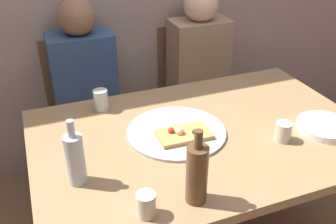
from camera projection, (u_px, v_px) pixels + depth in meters
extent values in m
cube|color=#99754C|center=(203.00, 136.00, 1.64)|extent=(1.44, 0.95, 0.04)
cylinder|color=#99754C|center=(49.00, 180.00, 1.96)|extent=(0.06, 0.06, 0.70)
cylinder|color=#99754C|center=(267.00, 130.00, 2.37)|extent=(0.06, 0.06, 0.70)
cylinder|color=#ADADB2|center=(176.00, 132.00, 1.63)|extent=(0.43, 0.43, 0.01)
cube|color=tan|center=(184.00, 134.00, 1.58)|extent=(0.22, 0.13, 0.02)
sphere|color=#EAD184|center=(180.00, 131.00, 1.57)|extent=(0.04, 0.04, 0.04)
sphere|color=#2D381E|center=(195.00, 132.00, 1.57)|extent=(0.02, 0.02, 0.02)
sphere|color=#B22D23|center=(171.00, 131.00, 1.58)|extent=(0.03, 0.03, 0.03)
cylinder|color=#B2BCC1|center=(75.00, 160.00, 1.31)|extent=(0.07, 0.07, 0.19)
cylinder|color=#B2BCC1|center=(71.00, 129.00, 1.25)|extent=(0.03, 0.03, 0.06)
cylinder|color=brown|center=(197.00, 175.00, 1.22)|extent=(0.07, 0.07, 0.21)
cylinder|color=brown|center=(199.00, 139.00, 1.16)|extent=(0.03, 0.03, 0.06)
cylinder|color=beige|center=(283.00, 132.00, 1.57)|extent=(0.07, 0.07, 0.08)
cylinder|color=#B7C6BC|center=(101.00, 100.00, 1.78)|extent=(0.07, 0.07, 0.10)
cylinder|color=beige|center=(146.00, 205.00, 1.19)|extent=(0.06, 0.06, 0.08)
cylinder|color=white|center=(325.00, 127.00, 1.65)|extent=(0.24, 0.24, 0.03)
cube|color=brown|center=(89.00, 118.00, 2.31)|extent=(0.44, 0.44, 0.05)
cube|color=brown|center=(79.00, 71.00, 2.36)|extent=(0.44, 0.04, 0.45)
cylinder|color=brown|center=(130.00, 160.00, 2.33)|extent=(0.04, 0.04, 0.42)
cylinder|color=brown|center=(67.00, 174.00, 2.21)|extent=(0.04, 0.04, 0.42)
cylinder|color=brown|center=(115.00, 129.00, 2.64)|extent=(0.04, 0.04, 0.42)
cylinder|color=brown|center=(59.00, 140.00, 2.52)|extent=(0.04, 0.04, 0.42)
cube|color=brown|center=(198.00, 98.00, 2.53)|extent=(0.44, 0.44, 0.05)
cube|color=brown|center=(187.00, 56.00, 2.58)|extent=(0.44, 0.04, 0.45)
cylinder|color=brown|center=(234.00, 136.00, 2.56)|extent=(0.04, 0.04, 0.42)
cylinder|color=brown|center=(182.00, 148.00, 2.44)|extent=(0.04, 0.04, 0.42)
cylinder|color=brown|center=(209.00, 110.00, 2.87)|extent=(0.04, 0.04, 0.42)
cylinder|color=brown|center=(162.00, 120.00, 2.75)|extent=(0.04, 0.04, 0.42)
cube|color=navy|center=(84.00, 77.00, 2.19)|extent=(0.36, 0.22, 0.52)
sphere|color=brown|center=(76.00, 17.00, 2.02)|extent=(0.21, 0.21, 0.21)
cylinder|color=black|center=(109.00, 130.00, 2.19)|extent=(0.12, 0.40, 0.12)
cylinder|color=black|center=(81.00, 135.00, 2.14)|extent=(0.12, 0.40, 0.12)
cylinder|color=black|center=(120.00, 181.00, 2.14)|extent=(0.11, 0.11, 0.45)
cylinder|color=black|center=(92.00, 188.00, 2.09)|extent=(0.11, 0.11, 0.45)
cube|color=#937A60|center=(198.00, 60.00, 2.42)|extent=(0.36, 0.22, 0.52)
sphere|color=beige|center=(201.00, 4.00, 2.25)|extent=(0.21, 0.21, 0.21)
cylinder|color=#3B3026|center=(222.00, 108.00, 2.41)|extent=(0.12, 0.40, 0.12)
cylinder|color=#3B3026|center=(199.00, 112.00, 2.36)|extent=(0.12, 0.40, 0.12)
cylinder|color=#3B3026|center=(234.00, 154.00, 2.36)|extent=(0.11, 0.11, 0.45)
cylinder|color=#3B3026|center=(211.00, 159.00, 2.31)|extent=(0.11, 0.11, 0.45)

